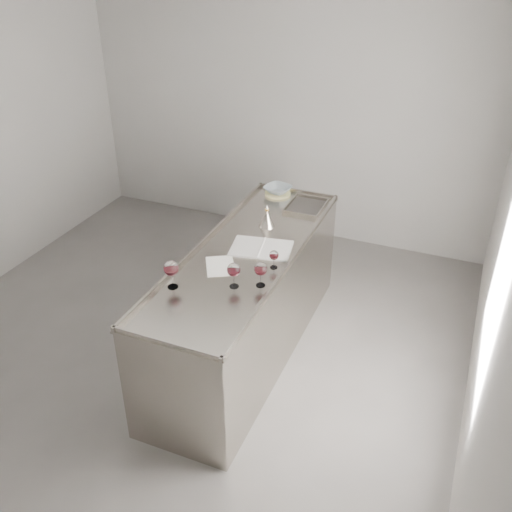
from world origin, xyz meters
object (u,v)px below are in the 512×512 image
at_px(wine_glass_right, 261,269).
at_px(wine_glass_middle, 234,270).
at_px(wine_funnel, 267,220).
at_px(notebook, 261,248).
at_px(ceramic_bowl, 278,189).
at_px(wine_glass_small, 274,256).
at_px(counter, 247,302).
at_px(wine_glass_left, 171,269).

bearing_deg(wine_glass_right, wine_glass_middle, -153.04).
height_order(wine_glass_middle, wine_funnel, wine_funnel).
bearing_deg(notebook, wine_glass_right, -79.19).
height_order(notebook, wine_funnel, wine_funnel).
relative_size(ceramic_bowl, wine_funnel, 1.21).
height_order(wine_glass_middle, wine_glass_small, wine_glass_middle).
bearing_deg(counter, ceramic_bowl, 98.03).
distance_m(wine_glass_right, ceramic_bowl, 1.52).
bearing_deg(wine_funnel, wine_glass_right, -71.13).
bearing_deg(ceramic_bowl, wine_glass_left, -94.11).
distance_m(wine_glass_middle, wine_glass_right, 0.18).
bearing_deg(wine_glass_left, wine_glass_middle, 23.30).
xyz_separation_m(counter, wine_funnel, (-0.01, 0.45, 0.53)).
height_order(wine_glass_right, notebook, wine_glass_right).
distance_m(wine_glass_small, ceramic_bowl, 1.28).
xyz_separation_m(counter, ceramic_bowl, (-0.15, 1.08, 0.52)).
relative_size(wine_glass_left, notebook, 0.40).
distance_m(wine_glass_left, wine_glass_small, 0.75).
bearing_deg(notebook, counter, -147.10).
bearing_deg(wine_glass_left, notebook, 63.04).
distance_m(counter, notebook, 0.49).
distance_m(counter, wine_glass_right, 0.76).
height_order(counter, wine_glass_small, wine_glass_small).
distance_m(wine_glass_right, notebook, 0.52).
distance_m(wine_glass_middle, wine_funnel, 0.93).
height_order(wine_glass_left, wine_glass_small, wine_glass_left).
xyz_separation_m(wine_glass_middle, ceramic_bowl, (-0.26, 1.54, -0.08)).
bearing_deg(wine_glass_right, wine_funnel, 108.87).
xyz_separation_m(wine_glass_left, wine_glass_middle, (0.39, 0.17, -0.01)).
distance_m(counter, wine_funnel, 0.70).
bearing_deg(counter, wine_glass_small, -25.25).
bearing_deg(counter, wine_glass_left, -113.54).
bearing_deg(wine_glass_left, wine_glass_right, 24.41).
distance_m(wine_glass_middle, wine_glass_small, 0.37).
bearing_deg(notebook, ceramic_bowl, 92.91).
relative_size(counter, wine_glass_left, 11.86).
relative_size(wine_glass_right, notebook, 0.36).
xyz_separation_m(counter, notebook, (0.09, 0.09, 0.47)).
height_order(counter, wine_glass_left, wine_glass_left).
bearing_deg(wine_glass_small, wine_glass_middle, -115.92).
xyz_separation_m(notebook, wine_funnel, (-0.10, 0.37, 0.05)).
xyz_separation_m(wine_glass_middle, wine_glass_right, (0.16, 0.08, -0.00)).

